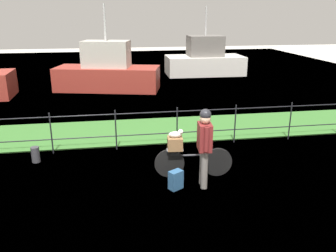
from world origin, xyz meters
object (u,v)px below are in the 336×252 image
at_px(wooden_crate, 175,143).
at_px(terrier_dog, 176,134).
at_px(cyclist_person, 205,141).
at_px(mooring_bollard, 36,155).
at_px(moored_boat_near, 107,72).
at_px(backpack_on_paving, 176,180).
at_px(bicycle_main, 193,162).
at_px(moored_boat_far, 205,60).

bearing_deg(wooden_crate, terrier_dog, -5.63).
xyz_separation_m(cyclist_person, mooring_bollard, (-3.72, 1.85, -0.81)).
bearing_deg(moored_boat_near, terrier_dog, -81.06).
relative_size(cyclist_person, mooring_bollard, 4.34).
height_order(wooden_crate, backpack_on_paving, wooden_crate).
bearing_deg(terrier_dog, bicycle_main, -5.63).
relative_size(wooden_crate, backpack_on_paving, 0.80).
xyz_separation_m(mooring_bollard, moored_boat_near, (1.74, 8.12, 0.63)).
distance_m(cyclist_person, mooring_bollard, 4.23).
bearing_deg(moored_boat_near, cyclist_person, -78.77).
relative_size(bicycle_main, moored_boat_near, 0.34).
relative_size(wooden_crate, moored_boat_far, 0.07).
bearing_deg(mooring_bollard, moored_boat_near, 77.88).
bearing_deg(terrier_dog, moored_boat_near, 98.94).
relative_size(bicycle_main, terrier_dog, 5.36).
bearing_deg(wooden_crate, backpack_on_paving, -98.22).
bearing_deg(moored_boat_far, backpack_on_paving, -107.36).
xyz_separation_m(bicycle_main, terrier_dog, (-0.37, 0.04, 0.66)).
distance_m(cyclist_person, moored_boat_far, 13.82).
relative_size(terrier_dog, moored_boat_far, 0.07).
bearing_deg(cyclist_person, moored_boat_far, 74.94).
distance_m(wooden_crate, moored_boat_far, 13.48).
bearing_deg(backpack_on_paving, terrier_dog, -132.00).
xyz_separation_m(moored_boat_near, moored_boat_far, (5.57, 3.38, -0.02)).
bearing_deg(moored_boat_near, backpack_on_paving, -82.11).
bearing_deg(bicycle_main, cyclist_person, -74.99).
height_order(bicycle_main, moored_boat_near, moored_boat_near).
relative_size(terrier_dog, backpack_on_paving, 0.80).
xyz_separation_m(backpack_on_paving, mooring_bollard, (-3.13, 1.88, -0.01)).
xyz_separation_m(terrier_dog, mooring_bollard, (-3.23, 1.35, -0.82)).
distance_m(bicycle_main, wooden_crate, 0.60).
xyz_separation_m(wooden_crate, cyclist_person, (0.52, -0.50, 0.21)).
height_order(mooring_bollard, moored_boat_far, moored_boat_far).
height_order(backpack_on_paving, moored_boat_near, moored_boat_near).
xyz_separation_m(cyclist_person, backpack_on_paving, (-0.59, -0.03, -0.80)).
bearing_deg(wooden_crate, mooring_bollard, 157.26).
height_order(wooden_crate, terrier_dog, terrier_dog).
xyz_separation_m(terrier_dog, cyclist_person, (0.49, -0.50, -0.01)).
distance_m(backpack_on_paving, mooring_bollard, 3.65).
distance_m(wooden_crate, moored_boat_near, 9.58).
distance_m(terrier_dog, cyclist_person, 0.70).
relative_size(terrier_dog, cyclist_person, 0.19).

